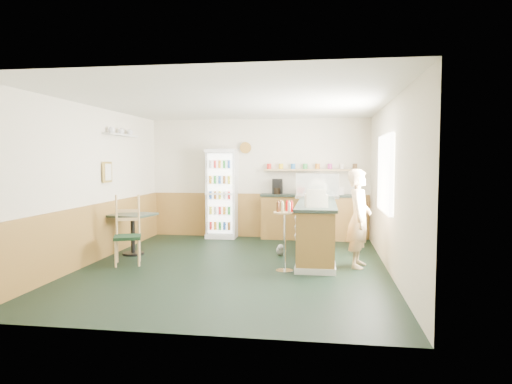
% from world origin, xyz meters
% --- Properties ---
extents(ground, '(6.00, 6.00, 0.00)m').
position_xyz_m(ground, '(0.00, 0.00, 0.00)').
color(ground, black).
rests_on(ground, ground).
extents(room_envelope, '(5.04, 6.02, 2.72)m').
position_xyz_m(room_envelope, '(-0.23, 0.73, 1.52)').
color(room_envelope, beige).
rests_on(room_envelope, ground).
extents(service_counter, '(0.68, 3.01, 1.01)m').
position_xyz_m(service_counter, '(1.35, 1.07, 0.46)').
color(service_counter, olive).
rests_on(service_counter, ground).
extents(back_counter, '(2.24, 0.42, 1.69)m').
position_xyz_m(back_counter, '(1.19, 2.80, 0.55)').
color(back_counter, olive).
rests_on(back_counter, ground).
extents(drinks_fridge, '(0.67, 0.55, 2.02)m').
position_xyz_m(drinks_fridge, '(-0.81, 2.74, 1.01)').
color(drinks_fridge, silver).
rests_on(drinks_fridge, ground).
extents(display_case, '(0.85, 0.45, 0.49)m').
position_xyz_m(display_case, '(1.35, 1.81, 1.25)').
color(display_case, silver).
rests_on(display_case, service_counter).
extents(cash_register, '(0.39, 0.41, 0.20)m').
position_xyz_m(cash_register, '(1.35, 0.12, 1.11)').
color(cash_register, beige).
rests_on(cash_register, service_counter).
extents(shopkeeper, '(0.48, 0.60, 1.62)m').
position_xyz_m(shopkeeper, '(2.05, 0.25, 0.81)').
color(shopkeeper, tan).
rests_on(shopkeeper, ground).
extents(condiment_stand, '(0.36, 0.36, 1.11)m').
position_xyz_m(condiment_stand, '(0.86, -0.22, 0.72)').
color(condiment_stand, silver).
rests_on(condiment_stand, ground).
extents(newspaper_rack, '(0.09, 0.41, 0.49)m').
position_xyz_m(newspaper_rack, '(0.99, 1.17, 0.47)').
color(newspaper_rack, black).
rests_on(newspaper_rack, ground).
extents(cafe_table, '(0.83, 0.83, 0.77)m').
position_xyz_m(cafe_table, '(-2.05, 0.66, 0.54)').
color(cafe_table, black).
rests_on(cafe_table, ground).
extents(cafe_chair, '(0.56, 0.57, 1.17)m').
position_xyz_m(cafe_chair, '(-1.81, -0.03, 0.61)').
color(cafe_chair, black).
rests_on(cafe_chair, ground).
extents(dog_doorstop, '(0.19, 0.24, 0.23)m').
position_xyz_m(dog_doorstop, '(0.70, 0.97, 0.11)').
color(dog_doorstop, '#979691').
rests_on(dog_doorstop, ground).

